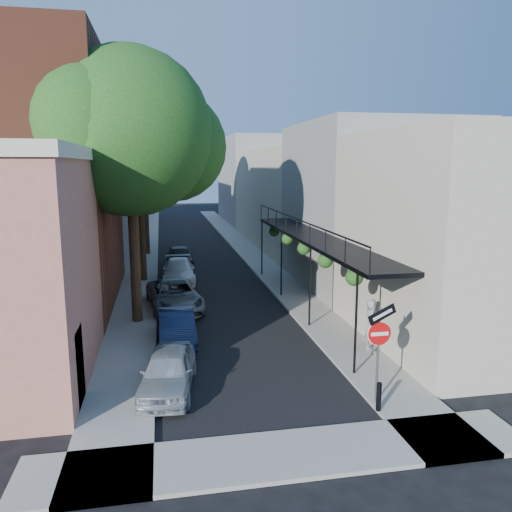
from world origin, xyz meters
name	(u,v)px	position (x,y,z in m)	size (l,w,h in m)	color
ground	(275,435)	(0.00, 0.00, 0.00)	(160.00, 160.00, 0.00)	black
road_surface	(195,247)	(0.00, 30.00, 0.01)	(6.00, 64.00, 0.01)	black
sidewalk_left	(146,248)	(-4.00, 30.00, 0.06)	(2.00, 64.00, 0.12)	gray
sidewalk_right	(242,245)	(4.00, 30.00, 0.06)	(2.00, 64.00, 0.12)	gray
sidewalk_cross	(285,455)	(0.00, -1.00, 0.06)	(12.00, 2.00, 0.12)	gray
buildings_left	(71,189)	(-9.30, 28.76, 4.94)	(10.10, 59.10, 12.00)	tan
buildings_right	(301,193)	(8.99, 29.49, 4.42)	(9.80, 55.00, 10.00)	#BDB69C
sign_post	(379,337)	(3.16, 0.97, 2.04)	(0.89, 0.17, 2.99)	#595B60
bollard	(379,397)	(3.00, 0.50, 0.52)	(0.14, 0.14, 0.80)	black
oak_near	(141,137)	(-3.37, 10.26, 7.88)	(7.48, 6.80, 11.42)	#342315
oak_mid	(146,159)	(-3.42, 18.23, 7.06)	(6.60, 6.00, 10.20)	#342315
oak_far	(149,144)	(-3.35, 27.27, 8.26)	(7.70, 7.00, 11.90)	#342315
parked_car_a	(168,371)	(-2.60, 3.03, 0.64)	(1.52, 3.77, 1.28)	#9199A1
parked_car_b	(177,328)	(-2.21, 7.12, 0.63)	(1.33, 3.82, 1.26)	#111C37
parked_car_c	(174,296)	(-2.16, 11.78, 0.68)	(2.25, 4.87, 1.35)	slate
parked_car_d	(179,271)	(-1.75, 17.56, 0.65)	(1.83, 4.49, 1.30)	white
parked_car_e	(180,256)	(-1.51, 22.12, 0.69)	(1.62, 4.03, 1.37)	black
pedestrian	(372,326)	(4.60, 4.68, 1.09)	(0.71, 0.46, 1.94)	gray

